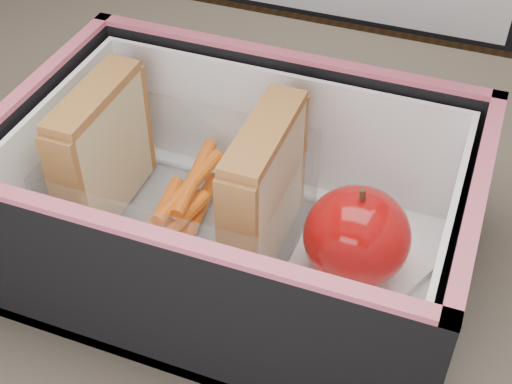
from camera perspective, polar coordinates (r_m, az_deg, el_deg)
lunch_bag at (r=0.48m, az=-1.35°, el=0.09°), size 0.31×0.27×0.30m
plastic_tub at (r=0.51m, az=-5.90°, el=0.05°), size 0.17×0.12×0.07m
sandwich_left at (r=0.52m, az=-12.19°, el=3.23°), size 0.03×0.09×0.10m
sandwich_right at (r=0.48m, az=0.64°, el=0.15°), size 0.03×0.09×0.11m
carrot_sticks at (r=0.51m, az=-5.83°, el=-1.39°), size 0.04×0.13×0.03m
paper_napkin at (r=0.50m, az=8.26°, el=-6.16°), size 0.10×0.10×0.01m
red_apple at (r=0.47m, az=8.07°, el=-3.52°), size 0.08×0.08×0.08m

